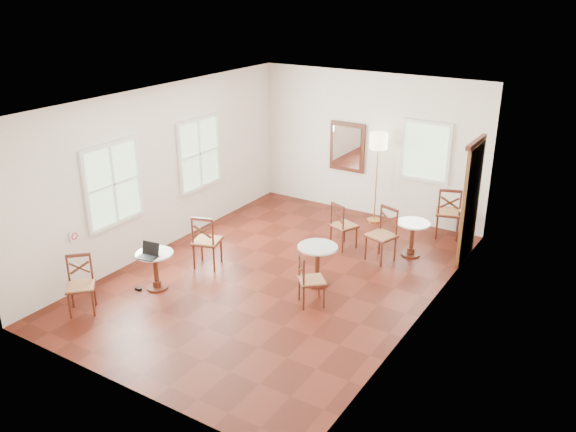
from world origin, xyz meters
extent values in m
plane|color=#51180D|center=(0.00, 0.00, 0.00)|extent=(7.00, 7.00, 0.00)
cube|color=white|center=(0.00, 3.50, 1.50)|extent=(5.00, 0.02, 3.00)
cube|color=white|center=(0.00, -3.50, 1.50)|extent=(5.00, 0.02, 3.00)
cube|color=white|center=(-2.50, 0.00, 1.50)|extent=(0.02, 7.00, 3.00)
cube|color=white|center=(2.50, 0.00, 1.50)|extent=(0.02, 7.00, 3.00)
cube|color=white|center=(0.00, 0.00, 3.00)|extent=(5.00, 7.00, 0.02)
cube|color=brown|center=(2.46, 2.40, 1.05)|extent=(0.06, 0.90, 2.10)
cube|color=#4E2013|center=(2.44, 2.40, 2.15)|extent=(0.08, 1.02, 0.08)
sphere|color=#BF8C3F|center=(2.40, 2.08, 1.00)|extent=(0.07, 0.07, 0.07)
cube|color=#502415|center=(-0.50, 3.46, 1.40)|extent=(0.80, 0.05, 1.05)
cube|color=white|center=(-0.50, 3.43, 1.40)|extent=(0.64, 0.02, 0.88)
cube|color=white|center=(-2.47, -2.10, 0.95)|extent=(0.02, 0.16, 0.16)
torus|color=red|center=(-2.46, -2.10, 0.95)|extent=(0.02, 0.12, 0.12)
cube|color=white|center=(-2.47, -1.20, 1.55)|extent=(0.06, 1.22, 1.42)
cube|color=white|center=(-2.47, 1.00, 1.55)|extent=(0.06, 1.22, 1.42)
cube|color=white|center=(1.20, 3.47, 1.55)|extent=(1.02, 0.06, 1.22)
cylinder|color=#4E2013|center=(-1.45, -1.41, 0.02)|extent=(0.34, 0.34, 0.03)
cylinder|color=#4E2013|center=(-1.45, -1.41, 0.09)|extent=(0.14, 0.14, 0.10)
cylinder|color=#502415|center=(-1.45, -1.41, 0.34)|extent=(0.08, 0.08, 0.52)
cylinder|color=#4E2013|center=(-1.45, -1.41, 0.59)|extent=(0.12, 0.12, 0.05)
cylinder|color=silver|center=(-1.45, -1.41, 0.62)|extent=(0.60, 0.60, 0.03)
cylinder|color=#4E2013|center=(0.70, 0.09, 0.02)|extent=(0.37, 0.37, 0.04)
cylinder|color=#4E2013|center=(0.70, 0.09, 0.09)|extent=(0.15, 0.15, 0.11)
cylinder|color=#502415|center=(0.70, 0.09, 0.37)|extent=(0.08, 0.08, 0.56)
cylinder|color=#4E2013|center=(0.70, 0.09, 0.64)|extent=(0.13, 0.13, 0.06)
cylinder|color=silver|center=(0.70, 0.09, 0.68)|extent=(0.65, 0.65, 0.03)
cylinder|color=#4E2013|center=(1.60, 1.99, 0.02)|extent=(0.35, 0.35, 0.03)
cylinder|color=#4E2013|center=(1.60, 1.99, 0.09)|extent=(0.14, 0.14, 0.10)
cylinder|color=#502415|center=(1.60, 1.99, 0.35)|extent=(0.08, 0.08, 0.52)
cylinder|color=#4E2013|center=(1.60, 1.99, 0.59)|extent=(0.12, 0.12, 0.05)
cylinder|color=silver|center=(1.60, 1.99, 0.63)|extent=(0.61, 0.61, 0.03)
cylinder|color=#4E2013|center=(-1.16, -0.09, 0.23)|extent=(0.04, 0.04, 0.46)
cylinder|color=#4E2013|center=(-1.04, -0.44, 0.23)|extent=(0.04, 0.04, 0.46)
cylinder|color=#4E2013|center=(-1.51, -0.20, 0.23)|extent=(0.04, 0.04, 0.46)
cylinder|color=#4E2013|center=(-1.39, -0.55, 0.23)|extent=(0.04, 0.04, 0.46)
cube|color=#4E2013|center=(-1.27, -0.32, 0.46)|extent=(0.57, 0.57, 0.03)
cube|color=#9E693F|center=(-1.27, -0.32, 0.48)|extent=(0.54, 0.54, 0.04)
cylinder|color=#4E2013|center=(-1.04, -0.44, 0.72)|extent=(0.04, 0.04, 0.51)
cylinder|color=#4E2013|center=(-1.39, -0.55, 0.72)|extent=(0.04, 0.04, 0.51)
cube|color=#4E2013|center=(-1.21, -0.50, 0.95)|extent=(0.38, 0.16, 0.05)
cube|color=#502415|center=(-1.21, -0.50, 0.73)|extent=(0.32, 0.13, 0.23)
cube|color=#502415|center=(-1.21, -0.50, 0.73)|extent=(0.32, 0.13, 0.23)
cylinder|color=#4E2013|center=(-1.88, -2.79, 0.21)|extent=(0.03, 0.03, 0.42)
cylinder|color=#4E2013|center=(-2.12, -2.55, 0.21)|extent=(0.03, 0.03, 0.42)
cylinder|color=#4E2013|center=(-1.64, -2.55, 0.21)|extent=(0.03, 0.03, 0.42)
cylinder|color=#4E2013|center=(-1.88, -2.31, 0.21)|extent=(0.03, 0.03, 0.42)
cube|color=#4E2013|center=(-1.88, -2.55, 0.42)|extent=(0.58, 0.58, 0.03)
cube|color=#9E693F|center=(-1.88, -2.55, 0.44)|extent=(0.55, 0.55, 0.04)
cylinder|color=#4E2013|center=(-2.12, -2.55, 0.65)|extent=(0.03, 0.03, 0.47)
cylinder|color=#4E2013|center=(-1.88, -2.31, 0.65)|extent=(0.03, 0.03, 0.47)
cube|color=#4E2013|center=(-2.00, -2.43, 0.87)|extent=(0.27, 0.27, 0.05)
cube|color=#502415|center=(-2.00, -2.43, 0.66)|extent=(0.23, 0.23, 0.21)
cube|color=#502415|center=(-2.00, -2.43, 0.66)|extent=(0.23, 0.23, 0.21)
cylinder|color=#4E2013|center=(0.61, 1.73, 0.21)|extent=(0.03, 0.03, 0.42)
cylinder|color=#4E2013|center=(0.48, 1.42, 0.21)|extent=(0.03, 0.03, 0.42)
cylinder|color=#4E2013|center=(0.30, 1.86, 0.21)|extent=(0.03, 0.03, 0.42)
cylinder|color=#4E2013|center=(0.17, 1.55, 0.21)|extent=(0.03, 0.03, 0.42)
cube|color=#4E2013|center=(0.39, 1.64, 0.43)|extent=(0.54, 0.54, 0.03)
cube|color=#9E693F|center=(0.39, 1.64, 0.44)|extent=(0.52, 0.52, 0.04)
cylinder|color=#4E2013|center=(0.48, 1.42, 0.66)|extent=(0.03, 0.03, 0.47)
cylinder|color=#4E2013|center=(0.17, 1.55, 0.66)|extent=(0.03, 0.03, 0.47)
cube|color=#4E2013|center=(0.33, 1.48, 0.88)|extent=(0.34, 0.17, 0.05)
cube|color=#502415|center=(0.33, 1.48, 0.67)|extent=(0.29, 0.14, 0.21)
cube|color=#502415|center=(0.33, 1.48, 0.67)|extent=(0.29, 0.14, 0.21)
cylinder|color=#4E2013|center=(1.16, -0.52, 0.20)|extent=(0.03, 0.03, 0.40)
cylinder|color=#4E2013|center=(0.93, -0.74, 0.20)|extent=(0.03, 0.03, 0.40)
cylinder|color=#4E2013|center=(0.95, -0.29, 0.20)|extent=(0.03, 0.03, 0.40)
cylinder|color=#4E2013|center=(0.71, -0.51, 0.20)|extent=(0.03, 0.03, 0.40)
cube|color=#4E2013|center=(0.94, -0.52, 0.40)|extent=(0.55, 0.55, 0.03)
cube|color=#9E693F|center=(0.94, -0.52, 0.42)|extent=(0.53, 0.53, 0.04)
cylinder|color=#4E2013|center=(0.93, -0.74, 0.62)|extent=(0.03, 0.03, 0.44)
cylinder|color=#4E2013|center=(0.71, -0.51, 0.62)|extent=(0.03, 0.03, 0.44)
cube|color=#4E2013|center=(0.82, -0.63, 0.82)|extent=(0.25, 0.27, 0.04)
cube|color=#502415|center=(0.82, -0.63, 0.63)|extent=(0.21, 0.22, 0.20)
cube|color=#502415|center=(0.82, -0.63, 0.63)|extent=(0.21, 0.22, 0.20)
cylinder|color=#4E2013|center=(2.00, 3.42, 0.24)|extent=(0.04, 0.04, 0.49)
cylinder|color=#4E2013|center=(2.11, 3.04, 0.24)|extent=(0.04, 0.04, 0.49)
cylinder|color=#4E2013|center=(1.63, 3.31, 0.24)|extent=(0.04, 0.04, 0.49)
cylinder|color=#4E2013|center=(1.74, 2.93, 0.24)|extent=(0.04, 0.04, 0.49)
cube|color=#4E2013|center=(1.87, 3.18, 0.49)|extent=(0.59, 0.59, 0.03)
cube|color=#9E693F|center=(1.87, 3.18, 0.51)|extent=(0.56, 0.56, 0.04)
cylinder|color=#4E2013|center=(2.11, 3.04, 0.76)|extent=(0.04, 0.04, 0.54)
cylinder|color=#4E2013|center=(1.74, 2.93, 0.76)|extent=(0.04, 0.04, 0.54)
cube|color=#4E2013|center=(1.93, 2.99, 1.01)|extent=(0.41, 0.15, 0.05)
cube|color=#502415|center=(1.93, 2.99, 0.77)|extent=(0.34, 0.13, 0.24)
cube|color=#502415|center=(1.93, 2.99, 0.77)|extent=(0.34, 0.13, 0.24)
cylinder|color=#4E2013|center=(0.97, 1.37, 0.23)|extent=(0.04, 0.04, 0.46)
cylinder|color=#4E2013|center=(1.08, 1.72, 0.23)|extent=(0.04, 0.04, 0.46)
cylinder|color=#4E2013|center=(1.32, 1.26, 0.23)|extent=(0.04, 0.04, 0.46)
cylinder|color=#4E2013|center=(1.43, 1.61, 0.23)|extent=(0.04, 0.04, 0.46)
cube|color=#4E2013|center=(1.20, 1.49, 0.47)|extent=(0.56, 0.56, 0.03)
cube|color=#9E693F|center=(1.20, 1.49, 0.48)|extent=(0.54, 0.54, 0.04)
cylinder|color=#4E2013|center=(1.08, 1.72, 0.72)|extent=(0.04, 0.04, 0.51)
cylinder|color=#4E2013|center=(1.43, 1.61, 0.72)|extent=(0.04, 0.04, 0.51)
cube|color=#4E2013|center=(1.26, 1.67, 0.95)|extent=(0.38, 0.15, 0.05)
cube|color=#502415|center=(1.26, 1.67, 0.73)|extent=(0.32, 0.12, 0.23)
cube|color=#502415|center=(1.26, 1.67, 0.73)|extent=(0.32, 0.12, 0.23)
cylinder|color=#BF8C3F|center=(0.34, 3.15, 0.02)|extent=(0.30, 0.30, 0.03)
cylinder|color=#BF8C3F|center=(0.34, 3.15, 0.86)|extent=(0.03, 0.03, 1.72)
cylinder|color=beige|center=(0.34, 3.15, 1.72)|extent=(0.37, 0.37, 0.32)
cube|color=black|center=(-1.42, -1.60, 0.65)|extent=(0.33, 0.27, 0.02)
cube|color=black|center=(-1.42, -1.60, 0.66)|extent=(0.27, 0.17, 0.00)
cube|color=black|center=(-1.44, -1.49, 0.75)|extent=(0.31, 0.11, 0.21)
cube|color=silver|center=(-1.44, -1.49, 0.75)|extent=(0.27, 0.09, 0.17)
ellipsoid|color=black|center=(-1.45, -1.48, 0.65)|extent=(0.11, 0.08, 0.04)
cylinder|color=#111939|center=(-1.41, -1.47, 0.68)|extent=(0.07, 0.07, 0.09)
torus|color=#111939|center=(-1.37, -1.47, 0.68)|extent=(0.06, 0.01, 0.06)
cylinder|color=white|center=(-1.44, -1.39, 0.68)|extent=(0.05, 0.05, 0.09)
cube|color=black|center=(-1.67, -1.63, 0.02)|extent=(0.10, 0.06, 0.04)
camera|label=1|loc=(4.95, -7.60, 4.71)|focal=37.26mm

